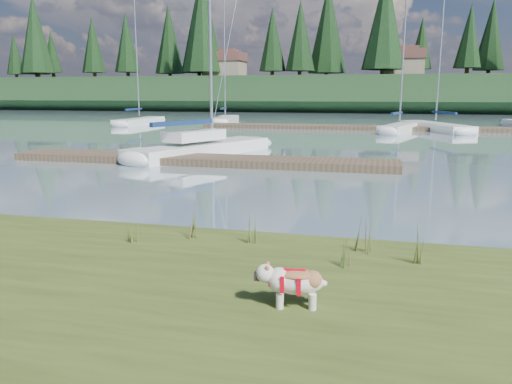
# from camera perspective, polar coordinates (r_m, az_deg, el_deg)

# --- Properties ---
(ground) EXTENTS (200.00, 200.00, 0.00)m
(ground) POSITION_cam_1_polar(r_m,az_deg,el_deg) (40.32, 9.50, 7.10)
(ground) COLOR #829DA9
(ground) RESTS_ON ground
(bank) EXTENTS (60.00, 9.00, 0.35)m
(bank) POSITION_cam_1_polar(r_m,az_deg,el_deg) (5.84, -22.17, -16.96)
(bank) COLOR #404F1D
(bank) RESTS_ON ground
(ridge) EXTENTS (200.00, 20.00, 5.00)m
(ridge) POSITION_cam_1_polar(r_m,az_deg,el_deg) (83.15, 12.02, 10.84)
(ridge) COLOR #183118
(ridge) RESTS_ON ground
(bulldog) EXTENTS (0.86, 0.43, 0.51)m
(bulldog) POSITION_cam_1_polar(r_m,az_deg,el_deg) (6.03, 4.39, -10.05)
(bulldog) COLOR silver
(bulldog) RESTS_ON bank
(sailboat_main) EXTENTS (5.12, 9.18, 13.16)m
(sailboat_main) POSITION_cam_1_polar(r_m,az_deg,el_deg) (23.71, -5.14, 5.37)
(sailboat_main) COLOR white
(sailboat_main) RESTS_ON ground
(dock_near) EXTENTS (16.00, 2.00, 0.30)m
(dock_near) POSITION_cam_1_polar(r_m,az_deg,el_deg) (20.58, -6.60, 3.68)
(dock_near) COLOR #4C3D2C
(dock_near) RESTS_ON ground
(dock_far) EXTENTS (26.00, 2.20, 0.30)m
(dock_far) POSITION_cam_1_polar(r_m,az_deg,el_deg) (40.20, 12.37, 7.20)
(dock_far) COLOR #4C3D2C
(dock_far) RESTS_ON ground
(sailboat_bg_0) EXTENTS (1.66, 8.25, 11.92)m
(sailboat_bg_0) POSITION_cam_1_polar(r_m,az_deg,el_deg) (47.28, -12.76, 7.97)
(sailboat_bg_0) COLOR white
(sailboat_bg_0) RESTS_ON ground
(sailboat_bg_1) EXTENTS (2.95, 8.62, 12.57)m
(sailboat_bg_1) POSITION_cam_1_polar(r_m,az_deg,el_deg) (49.09, -3.40, 8.35)
(sailboat_bg_1) COLOR white
(sailboat_bg_1) RESTS_ON ground
(sailboat_bg_2) EXTENTS (3.42, 7.40, 11.02)m
(sailboat_bg_2) POSITION_cam_1_polar(r_m,az_deg,el_deg) (39.04, 16.29, 7.16)
(sailboat_bg_2) COLOR white
(sailboat_bg_2) RESTS_ON ground
(sailboat_bg_3) EXTENTS (5.37, 9.26, 13.52)m
(sailboat_bg_3) POSITION_cam_1_polar(r_m,az_deg,el_deg) (41.24, 19.25, 7.17)
(sailboat_bg_3) COLOR white
(sailboat_bg_3) RESTS_ON ground
(weed_0) EXTENTS (0.17, 0.14, 0.66)m
(weed_0) POSITION_cam_1_polar(r_m,az_deg,el_deg) (8.83, -7.31, -3.42)
(weed_0) COLOR #475B23
(weed_0) RESTS_ON bank
(weed_1) EXTENTS (0.17, 0.14, 0.59)m
(weed_1) POSITION_cam_1_polar(r_m,az_deg,el_deg) (8.45, -0.54, -4.23)
(weed_1) COLOR #475B23
(weed_1) RESTS_ON bank
(weed_2) EXTENTS (0.17, 0.14, 0.62)m
(weed_2) POSITION_cam_1_polar(r_m,az_deg,el_deg) (8.13, 12.30, -5.01)
(weed_2) COLOR #475B23
(weed_2) RESTS_ON bank
(weed_3) EXTENTS (0.17, 0.14, 0.44)m
(weed_3) POSITION_cam_1_polar(r_m,az_deg,el_deg) (8.76, -13.76, -4.40)
(weed_3) COLOR #475B23
(weed_3) RESTS_ON bank
(weed_4) EXTENTS (0.17, 0.14, 0.47)m
(weed_4) POSITION_cam_1_polar(r_m,az_deg,el_deg) (7.47, 10.30, -6.89)
(weed_4) COLOR #475B23
(weed_4) RESTS_ON bank
(weed_5) EXTENTS (0.17, 0.14, 0.61)m
(weed_5) POSITION_cam_1_polar(r_m,az_deg,el_deg) (7.83, 17.83, -5.96)
(weed_5) COLOR #475B23
(weed_5) RESTS_ON bank
(mud_lip) EXTENTS (60.00, 0.50, 0.14)m
(mud_lip) POSITION_cam_1_polar(r_m,az_deg,el_deg) (9.49, -6.35, -5.86)
(mud_lip) COLOR #33281C
(mud_lip) RESTS_ON ground
(conifer_0) EXTENTS (5.72, 5.72, 14.15)m
(conifer_0) POSITION_cam_1_polar(r_m,az_deg,el_deg) (97.08, -23.93, 16.18)
(conifer_0) COLOR #382619
(conifer_0) RESTS_ON ridge
(conifer_1) EXTENTS (4.40, 4.40, 11.30)m
(conifer_1) POSITION_cam_1_polar(r_m,az_deg,el_deg) (92.26, -14.58, 16.22)
(conifer_1) COLOR #382619
(conifer_1) RESTS_ON ridge
(conifer_2) EXTENTS (6.60, 6.60, 16.05)m
(conifer_2) POSITION_cam_1_polar(r_m,az_deg,el_deg) (83.70, -6.13, 18.60)
(conifer_2) COLOR #382619
(conifer_2) RESTS_ON ridge
(conifer_3) EXTENTS (4.84, 4.84, 12.25)m
(conifer_3) POSITION_cam_1_polar(r_m,az_deg,el_deg) (83.61, 5.07, 17.38)
(conifer_3) COLOR #382619
(conifer_3) RESTS_ON ridge
(conifer_4) EXTENTS (6.16, 6.16, 15.10)m
(conifer_4) POSITION_cam_1_polar(r_m,az_deg,el_deg) (76.77, 14.50, 18.64)
(conifer_4) COLOR #382619
(conifer_4) RESTS_ON ridge
(conifer_5) EXTENTS (3.96, 3.96, 10.35)m
(conifer_5) POSITION_cam_1_polar(r_m,az_deg,el_deg) (81.34, 23.23, 16.07)
(conifer_5) COLOR #382619
(conifer_5) RESTS_ON ridge
(house_0) EXTENTS (6.30, 5.30, 4.65)m
(house_0) POSITION_cam_1_polar(r_m,az_deg,el_deg) (84.07, -3.57, 14.34)
(house_0) COLOR gray
(house_0) RESTS_ON ridge
(house_1) EXTENTS (6.30, 5.30, 4.65)m
(house_1) POSITION_cam_1_polar(r_m,az_deg,el_deg) (81.26, 16.46, 14.02)
(house_1) COLOR gray
(house_1) RESTS_ON ridge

